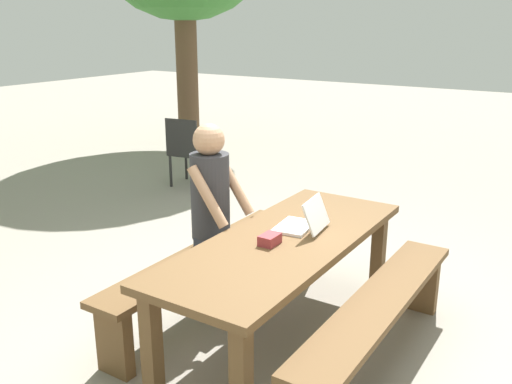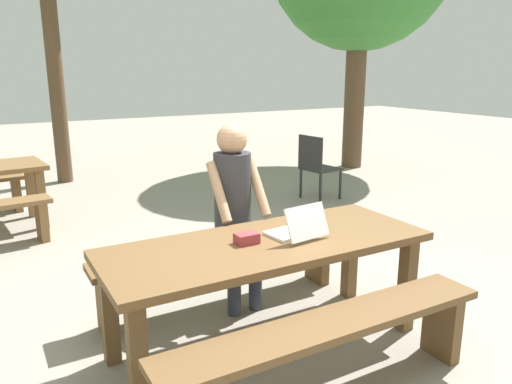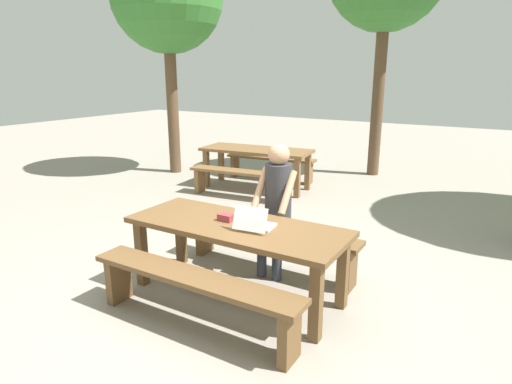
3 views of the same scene
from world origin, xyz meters
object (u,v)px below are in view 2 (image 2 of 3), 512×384
picnic_table_front (267,256)px  plastic_chair (317,166)px  small_pouch (247,238)px  person_seated (235,203)px  laptop (297,228)px

picnic_table_front → plastic_chair: (2.45, 2.81, -0.15)m
small_pouch → plastic_chair: bearing=47.2°
picnic_table_front → plastic_chair: bearing=49.0°
picnic_table_front → person_seated: 0.64m
small_pouch → plastic_chair: (2.58, 2.78, -0.28)m
small_pouch → person_seated: 0.62m
laptop → person_seated: size_ratio=0.25×
picnic_table_front → small_pouch: bearing=168.3°
person_seated → plastic_chair: (2.36, 2.20, -0.34)m
person_seated → plastic_chair: bearing=43.0°
laptop → small_pouch: laptop is taller
person_seated → plastic_chair: size_ratio=1.56×
small_pouch → person_seated: person_seated is taller
laptop → plastic_chair: (2.24, 2.84, -0.30)m
picnic_table_front → small_pouch: small_pouch is taller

